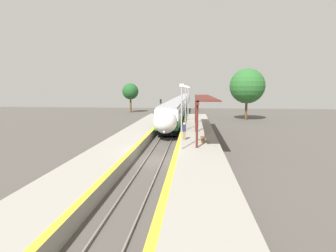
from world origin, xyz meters
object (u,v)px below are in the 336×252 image
railway_signal (161,109)px  lamppost_far (187,101)px  lamppost_mid (185,105)px  lamppost_farthest (189,98)px  train (182,102)px  platform_bench (204,137)px  person_waiting (184,131)px  lamppost_near (182,112)px

railway_signal → lamppost_far: 4.89m
lamppost_mid → lamppost_farthest: bearing=90.0°
train → platform_bench: size_ratio=60.22×
platform_bench → person_waiting: (-1.92, 0.97, 0.45)m
lamppost_far → lamppost_farthest: same height
lamppost_far → lamppost_farthest: 10.52m
lamppost_far → lamppost_farthest: size_ratio=1.00×
platform_bench → lamppost_farthest: lamppost_farthest is taller
lamppost_far → train: bearing=94.3°
lamppost_mid → lamppost_far: bearing=90.0°
railway_signal → lamppost_mid: bearing=-68.7°
railway_signal → lamppost_farthest: bearing=64.3°
platform_bench → railway_signal: bearing=109.1°
lamppost_near → lamppost_far: bearing=90.0°
train → lamppost_far: bearing=-85.7°
lamppost_near → lamppost_farthest: (0.00, 31.55, 0.00)m
platform_bench → person_waiting: size_ratio=0.85×
platform_bench → lamppost_near: lamppost_near is taller
train → lamppost_far: (2.25, -30.24, 1.88)m
platform_bench → lamppost_near: bearing=-122.1°
platform_bench → railway_signal: railway_signal is taller
railway_signal → lamppost_farthest: (4.53, 9.42, 1.45)m
person_waiting → lamppost_mid: bearing=90.8°
lamppost_mid → lamppost_farthest: 21.03m
lamppost_near → person_waiting: bearing=88.7°
person_waiting → lamppost_near: bearing=-91.3°
lamppost_farthest → person_waiting: bearing=-89.8°
lamppost_far → platform_bench: bearing=-83.6°
train → platform_bench: 48.26m
person_waiting → lamppost_near: size_ratio=0.32×
platform_bench → lamppost_far: 18.14m
train → railway_signal: 29.23m
person_waiting → lamppost_near: lamppost_near is taller
platform_bench → person_waiting: person_waiting is taller
platform_bench → lamppost_mid: (-2.01, 7.31, 2.69)m
platform_bench → lamppost_far: (-2.01, 17.83, 2.69)m
train → lamppost_farthest: (2.25, -19.72, 1.88)m
platform_bench → lamppost_farthest: (-2.01, 28.35, 2.69)m
train → railway_signal: (-2.29, -29.14, 0.42)m
lamppost_mid → railway_signal: bearing=111.3°
lamppost_near → lamppost_mid: same height
train → person_waiting: size_ratio=51.13×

